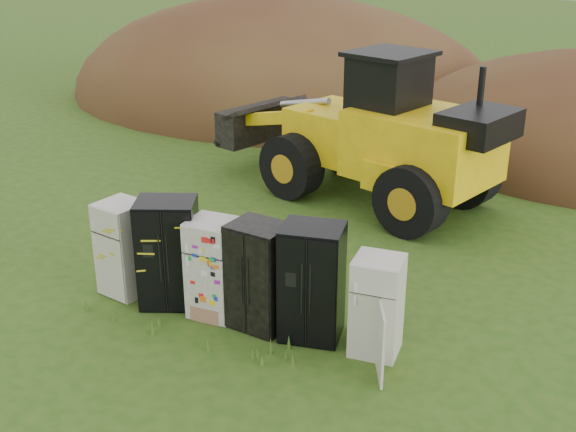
% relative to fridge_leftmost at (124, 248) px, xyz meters
% --- Properties ---
extents(ground, '(120.00, 120.00, 0.00)m').
position_rel_fridge_leftmost_xyz_m(ground, '(2.41, 0.02, -0.88)').
color(ground, '#2A4F15').
rests_on(ground, ground).
extents(fridge_leftmost, '(0.90, 0.88, 1.76)m').
position_rel_fridge_leftmost_xyz_m(fridge_leftmost, '(0.00, 0.00, 0.00)').
color(fridge_leftmost, beige).
rests_on(fridge_leftmost, ground).
extents(fridge_black_side, '(1.26, 1.15, 1.96)m').
position_rel_fridge_leftmost_xyz_m(fridge_black_side, '(0.97, -0.00, 0.10)').
color(fridge_black_side, black).
rests_on(fridge_black_side, ground).
extents(fridge_sticker, '(0.81, 0.75, 1.77)m').
position_rel_fridge_leftmost_xyz_m(fridge_sticker, '(1.90, -0.02, 0.00)').
color(fridge_sticker, silver).
rests_on(fridge_sticker, ground).
extents(fridge_dark_mid, '(1.04, 0.88, 1.85)m').
position_rel_fridge_leftmost_xyz_m(fridge_dark_mid, '(2.78, -0.03, 0.04)').
color(fridge_dark_mid, black).
rests_on(fridge_dark_mid, ground).
extents(fridge_black_right, '(1.11, 0.98, 1.96)m').
position_rel_fridge_leftmost_xyz_m(fridge_black_right, '(3.70, 0.04, 0.10)').
color(fridge_black_right, black).
rests_on(fridge_black_right, ground).
extents(fridge_open_door, '(0.80, 0.74, 1.64)m').
position_rel_fridge_leftmost_xyz_m(fridge_open_door, '(4.82, 0.01, -0.06)').
color(fridge_open_door, beige).
rests_on(fridge_open_door, ground).
extents(wheel_loader, '(8.15, 5.23, 3.67)m').
position_rel_fridge_leftmost_xyz_m(wheel_loader, '(2.02, 6.63, 0.95)').
color(wheel_loader, yellow).
rests_on(wheel_loader, ground).
extents(dirt_mound_left, '(16.97, 12.73, 7.79)m').
position_rel_fridge_leftmost_xyz_m(dirt_mound_left, '(-4.20, 15.32, -0.88)').
color(dirt_mound_left, '#492517').
rests_on(dirt_mound_left, ground).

